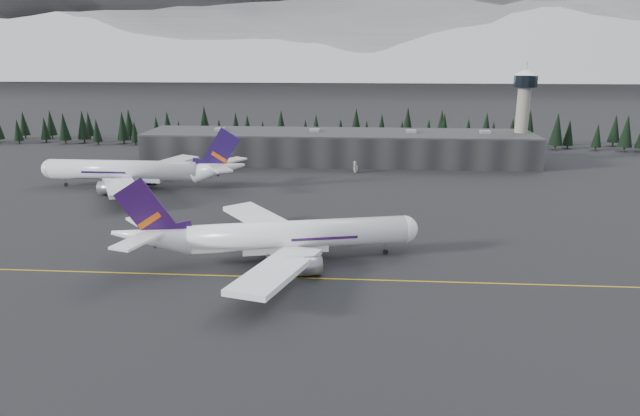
# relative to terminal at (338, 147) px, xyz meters

# --- Properties ---
(ground) EXTENTS (1400.00, 1400.00, 0.00)m
(ground) POSITION_rel_terminal_xyz_m (0.00, -125.00, -6.30)
(ground) COLOR black
(ground) RESTS_ON ground
(taxiline) EXTENTS (400.00, 0.40, 0.02)m
(taxiline) POSITION_rel_terminal_xyz_m (0.00, -127.00, -6.29)
(taxiline) COLOR gold
(taxiline) RESTS_ON ground
(terminal) EXTENTS (160.00, 30.00, 12.60)m
(terminal) POSITION_rel_terminal_xyz_m (0.00, 0.00, 0.00)
(terminal) COLOR black
(terminal) RESTS_ON ground
(control_tower) EXTENTS (10.00, 10.00, 37.70)m
(control_tower) POSITION_rel_terminal_xyz_m (75.00, 3.00, 17.11)
(control_tower) COLOR gray
(control_tower) RESTS_ON ground
(treeline) EXTENTS (360.00, 20.00, 15.00)m
(treeline) POSITION_rel_terminal_xyz_m (0.00, 37.00, 1.20)
(treeline) COLOR black
(treeline) RESTS_ON ground
(mountain_ridge) EXTENTS (4400.00, 900.00, 420.00)m
(mountain_ridge) POSITION_rel_terminal_xyz_m (0.00, 875.00, -6.30)
(mountain_ridge) COLOR white
(mountain_ridge) RESTS_ON ground
(jet_main) EXTENTS (67.19, 61.34, 20.06)m
(jet_main) POSITION_rel_terminal_xyz_m (-9.74, -117.21, -0.64)
(jet_main) COLOR white
(jet_main) RESTS_ON ground
(jet_parked) EXTENTS (71.43, 65.95, 21.00)m
(jet_parked) POSITION_rel_terminal_xyz_m (-64.80, -51.67, -0.38)
(jet_parked) COLOR silver
(jet_parked) RESTS_ON ground
(gse_vehicle_a) EXTENTS (3.55, 5.88, 1.53)m
(gse_vehicle_a) POSITION_rel_terminal_xyz_m (-45.78, -26.94, -5.54)
(gse_vehicle_a) COLOR silver
(gse_vehicle_a) RESTS_ON ground
(gse_vehicle_b) EXTENTS (4.92, 3.15, 1.56)m
(gse_vehicle_b) POSITION_rel_terminal_xyz_m (7.65, -21.56, -5.52)
(gse_vehicle_b) COLOR silver
(gse_vehicle_b) RESTS_ON ground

